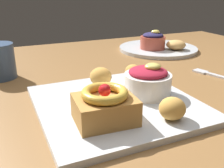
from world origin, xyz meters
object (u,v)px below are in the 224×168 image
Objects in this scene: fritter_middle at (172,109)px; cake_slice at (105,106)px; fritter_back at (134,72)px; back_pastry at (176,45)px; front_plate at (116,104)px; berry_ramekin at (148,81)px; back_ramekin at (153,41)px; back_plate at (158,48)px; fork at (212,75)px; fritter_front at (101,77)px.

cake_slice is at bearing 159.26° from fritter_middle.
fritter_back is 0.35m from back_pastry.
front_plate is at bearing 117.39° from fritter_middle.
berry_ramekin is (0.07, 0.00, 0.03)m from front_plate.
back_ramekin reaches higher than fritter_back.
back_pastry is (0.03, -0.06, 0.02)m from back_plate.
fork is (-0.03, -0.30, -0.00)m from back_plate.
cake_slice is 2.27× the size of fritter_middle.
fritter_middle is (0.10, -0.04, -0.01)m from cake_slice.
fritter_middle is at bearing -127.85° from back_pastry.
back_ramekin is at bearing 49.42° from cake_slice.
cake_slice reaches higher than fritter_back.
back_pastry is (0.07, -0.04, -0.01)m from back_ramekin.
cake_slice is 0.81× the size of fork.
fork is at bearing -104.99° from back_pastry.
berry_ramekin reaches higher than fritter_middle.
back_pastry is (0.32, 0.41, -0.00)m from fritter_middle.
berry_ramekin reaches higher than fritter_front.
back_ramekin reaches higher than fritter_middle.
fritter_back is (0.04, 0.21, -0.00)m from fritter_middle.
fritter_front reaches higher than back_plate.
fritter_front is 0.31m from fork.
back_plate is (0.25, 0.26, -0.02)m from fritter_back.
berry_ramekin reaches higher than cake_slice.
back_ramekin reaches higher than front_plate.
fritter_back reaches higher than front_plate.
berry_ramekin reaches higher than back_pastry.
fritter_middle reaches higher than back_plate.
fritter_back is 0.36m from back_plate.
front_plate is 3.10× the size of berry_ramekin.
fritter_back is at bearing -143.71° from back_pastry.
back_ramekin is at bearing 56.05° from berry_ramekin.
back_ramekin is at bearing -14.32° from fork.
fritter_middle is at bearing -99.64° from berry_ramekin.
back_ramekin is 1.31× the size of back_pastry.
back_ramekin reaches higher than back_pastry.
fritter_front is (0.05, 0.15, -0.01)m from cake_slice.
fritter_front is 0.57× the size of back_ramekin.
fork is at bearing -9.63° from fritter_back.
cake_slice is at bearing -128.23° from front_plate.
fritter_back is at bearing 49.20° from cake_slice.
fritter_back is (0.09, 0.01, -0.00)m from fritter_front.
front_plate and back_plate have the same top height.
fork is at bearing -89.61° from back_ramekin.
front_plate is 0.09m from fritter_front.
fork is at bearing 14.92° from berry_ramekin.
back_ramekin reaches higher than fritter_front.
back_plate is at bearing -20.69° from fork.
fritter_front is 0.09m from fritter_back.
cake_slice reaches higher than back_pastry.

